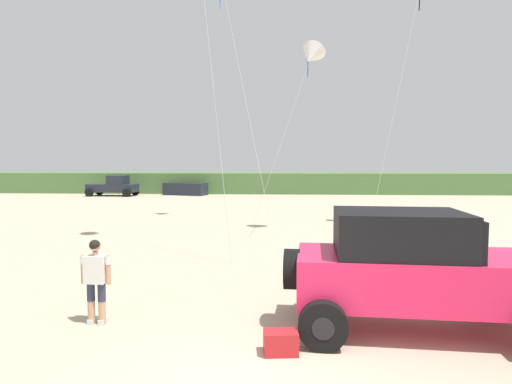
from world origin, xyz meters
TOP-DOWN VIEW (x-y plane):
  - dune_ridge at (-4.75, 42.01)m, footprint 90.00×8.61m
  - jeep at (2.67, 2.47)m, footprint 4.93×2.65m
  - person_watching at (-3.38, 2.47)m, footprint 0.62×0.32m
  - cooler_box at (0.21, 1.36)m, footprint 0.60×0.42m
  - distant_pickup at (-15.96, 34.90)m, footprint 4.69×2.59m
  - distant_sedan at (-9.35, 36.44)m, footprint 4.51×2.79m
  - kite_yellow_diamond at (1.48, 13.84)m, footprint 3.36×2.14m

SIDE VIEW (x-z plane):
  - cooler_box at x=0.21m, z-range 0.00..0.38m
  - distant_sedan at x=-9.35m, z-range 0.00..1.20m
  - person_watching at x=-3.38m, z-range 0.10..1.77m
  - distant_pickup at x=-15.96m, z-range -0.05..1.93m
  - dune_ridge at x=-4.75m, z-range 0.00..2.12m
  - jeep at x=2.67m, z-range 0.07..2.33m
  - kite_yellow_diamond at x=1.48m, z-range 3.56..12.16m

